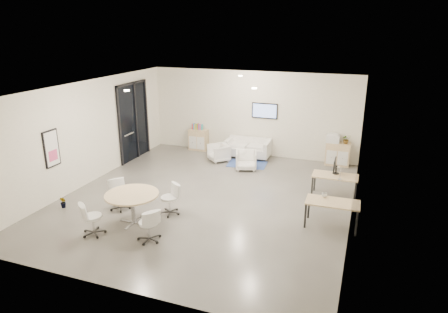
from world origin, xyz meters
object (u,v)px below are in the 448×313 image
object	(u,v)px
sideboard_right	(338,154)
desk_rear	(335,177)
loveseat	(248,148)
round_table	(132,197)
armchair_left	(219,152)
armchair_right	(246,159)
desk_front	(333,204)
sideboard_left	(199,140)

from	to	relation	value
sideboard_right	desk_rear	size ratio (longest dim) A/B	0.65
sideboard_right	loveseat	world-z (taller)	sideboard_right
desk_rear	round_table	xyz separation A→B (m)	(-4.59, -3.45, 0.13)
armchair_left	desk_rear	xyz separation A→B (m)	(4.32, -1.88, 0.26)
armchair_right	desk_front	world-z (taller)	armchair_right
armchair_right	desk_rear	distance (m)	3.40
desk_rear	round_table	bearing A→B (deg)	-143.24
sideboard_right	round_table	bearing A→B (deg)	-124.86
armchair_left	desk_rear	world-z (taller)	armchair_left
sideboard_left	armchair_left	world-z (taller)	sideboard_left
armchair_left	armchair_right	xyz separation A→B (m)	(1.21, -0.51, 0.01)
sideboard_right	armchair_right	bearing A→B (deg)	-152.41
sideboard_right	armchair_right	distance (m)	3.32
sideboard_left	desk_front	distance (m)	7.46
desk_rear	armchair_right	bearing A→B (deg)	156.09
sideboard_left	loveseat	size ratio (longest dim) A/B	0.51
armchair_right	round_table	bearing A→B (deg)	-124.74
desk_front	loveseat	bearing A→B (deg)	126.22
loveseat	round_table	bearing A→B (deg)	-101.30
sideboard_right	desk_front	bearing A→B (deg)	-86.63
armchair_right	round_table	size ratio (longest dim) A/B	0.54
desk_rear	loveseat	bearing A→B (deg)	141.47
desk_rear	desk_front	world-z (taller)	desk_front
sideboard_left	round_table	world-z (taller)	sideboard_left
loveseat	desk_front	size ratio (longest dim) A/B	1.27
sideboard_right	loveseat	size ratio (longest dim) A/B	0.51
desk_front	armchair_left	bearing A→B (deg)	138.23
loveseat	desk_front	bearing A→B (deg)	-53.09
armchair_left	desk_rear	distance (m)	4.72
sideboard_left	round_table	distance (m)	6.45
sideboard_right	desk_front	xyz separation A→B (m)	(0.28, -4.81, 0.19)
sideboard_left	desk_front	size ratio (longest dim) A/B	0.64
sideboard_right	loveseat	bearing A→B (deg)	-176.70
sideboard_right	armchair_left	xyz separation A→B (m)	(-4.15, -1.02, -0.07)
armchair_left	sideboard_left	bearing A→B (deg)	-174.63
sideboard_left	armchair_right	bearing A→B (deg)	-31.99
sideboard_right	loveseat	xyz separation A→B (m)	(-3.27, -0.19, -0.08)
sideboard_left	armchair_right	distance (m)	2.92
desk_rear	sideboard_left	bearing A→B (deg)	152.28
loveseat	armchair_right	world-z (taller)	loveseat
armchair_right	desk_rear	size ratio (longest dim) A/B	0.56
sideboard_left	armchair_left	size ratio (longest dim) A/B	1.22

